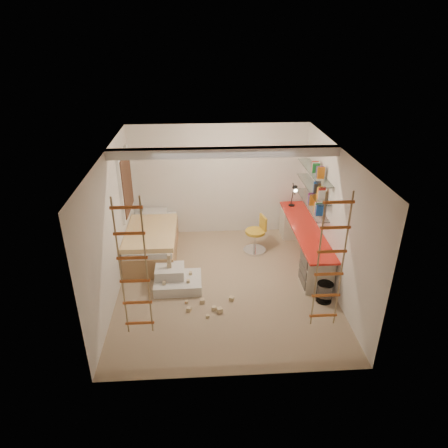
{
  "coord_description": "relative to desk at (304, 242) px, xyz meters",
  "views": [
    {
      "loc": [
        -0.42,
        -6.36,
        4.44
      ],
      "look_at": [
        0.0,
        0.3,
        1.15
      ],
      "focal_mm": 32.0,
      "sensor_mm": 36.0,
      "label": 1
    }
  ],
  "objects": [
    {
      "name": "swivel_chair",
      "position": [
        -0.96,
        0.37,
        -0.1
      ],
      "size": [
        0.6,
        0.6,
        0.83
      ],
      "color": "gold",
      "rests_on": "floor"
    },
    {
      "name": "window_frame",
      "position": [
        -3.69,
        0.64,
        1.15
      ],
      "size": [
        0.06,
        1.15,
        1.35
      ],
      "primitive_type": "cube",
      "color": "white",
      "rests_on": "wall_left"
    },
    {
      "name": "bed",
      "position": [
        -3.2,
        0.36,
        -0.07
      ],
      "size": [
        1.02,
        2.0,
        0.69
      ],
      "color": "#AD7F51",
      "rests_on": "floor"
    },
    {
      "name": "desk",
      "position": [
        0.0,
        0.0,
        0.0
      ],
      "size": [
        0.56,
        2.8,
        0.75
      ],
      "color": "red",
      "rests_on": "floor"
    },
    {
      "name": "floor",
      "position": [
        -1.72,
        -0.86,
        -0.4
      ],
      "size": [
        4.5,
        4.5,
        0.0
      ],
      "primitive_type": "plane",
      "color": "tan",
      "rests_on": "ground"
    },
    {
      "name": "shelves",
      "position": [
        0.15,
        0.27,
        1.1
      ],
      "size": [
        0.25,
        1.8,
        0.71
      ],
      "color": "white",
      "rests_on": "wall_right"
    },
    {
      "name": "rope_ladder_right",
      "position": [
        -0.37,
        -2.61,
        1.11
      ],
      "size": [
        0.41,
        0.04,
        2.13
      ],
      "primitive_type": null,
      "color": "#C95E22",
      "rests_on": "ceiling"
    },
    {
      "name": "rope_ladder_left",
      "position": [
        -3.07,
        -2.61,
        1.11
      ],
      "size": [
        0.41,
        0.04,
        2.13
      ],
      "primitive_type": null,
      "color": "#BF4F20",
      "rests_on": "ceiling"
    },
    {
      "name": "task_lamp",
      "position": [
        -0.05,
        0.96,
        0.73
      ],
      "size": [
        0.14,
        0.36,
        0.57
      ],
      "color": "black",
      "rests_on": "desk"
    },
    {
      "name": "window_blind",
      "position": [
        -3.65,
        0.64,
        1.15
      ],
      "size": [
        0.02,
        1.0,
        1.2
      ],
      "primitive_type": "cube",
      "color": "#4C2D1E",
      "rests_on": "window_frame"
    },
    {
      "name": "ceiling_beam",
      "position": [
        -1.72,
        -0.56,
        2.12
      ],
      "size": [
        4.0,
        0.18,
        0.16
      ],
      "primitive_type": "cube",
      "color": "white",
      "rests_on": "ceiling"
    },
    {
      "name": "play_platform",
      "position": [
        -2.65,
        -0.87,
        -0.25
      ],
      "size": [
        0.89,
        0.7,
        0.39
      ],
      "color": "silver",
      "rests_on": "floor"
    },
    {
      "name": "waste_bin",
      "position": [
        0.03,
        -1.48,
        -0.22
      ],
      "size": [
        0.29,
        0.29,
        0.36
      ],
      "primitive_type": "cylinder",
      "color": "white",
      "rests_on": "floor"
    },
    {
      "name": "books",
      "position": [
        0.15,
        0.27,
        1.17
      ],
      "size": [
        0.14,
        0.7,
        0.92
      ],
      "color": "#194CA5",
      "rests_on": "shelves"
    },
    {
      "name": "toy_blocks",
      "position": [
        -2.35,
        -1.25,
        -0.2
      ],
      "size": [
        1.29,
        1.11,
        0.66
      ],
      "color": "#CCB284",
      "rests_on": "floor"
    }
  ]
}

